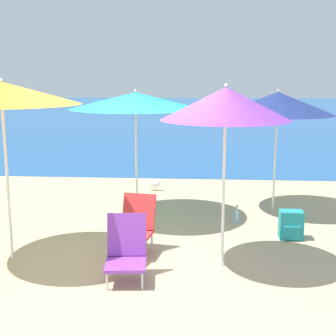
{
  "coord_description": "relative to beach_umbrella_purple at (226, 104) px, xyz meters",
  "views": [
    {
      "loc": [
        1.06,
        -5.76,
        2.3
      ],
      "look_at": [
        0.58,
        0.79,
        1.0
      ],
      "focal_mm": 50.0,
      "sensor_mm": 36.0,
      "label": 1
    }
  ],
  "objects": [
    {
      "name": "ground_plane",
      "position": [
        -1.33,
        0.31,
        -1.98
      ],
      "size": [
        60.0,
        60.0,
        0.0
      ],
      "primitive_type": "plane",
      "color": "#C6B284"
    },
    {
      "name": "seagull",
      "position": [
        -1.21,
        3.77,
        -1.84
      ],
      "size": [
        0.27,
        0.11,
        0.23
      ],
      "color": "gold",
      "rests_on": "ground"
    },
    {
      "name": "water_bottle",
      "position": [
        0.3,
        1.75,
        -1.87
      ],
      "size": [
        0.06,
        0.06,
        0.28
      ],
      "color": "#8CCCEA",
      "rests_on": "ground"
    },
    {
      "name": "beach_umbrella_orange",
      "position": [
        -2.65,
        0.0,
        0.11
      ],
      "size": [
        1.88,
        1.88,
        2.27
      ],
      "color": "white",
      "rests_on": "ground"
    },
    {
      "name": "backpack_teal",
      "position": [
        1.02,
        1.06,
        -1.78
      ],
      "size": [
        0.33,
        0.26,
        0.41
      ],
      "color": "teal",
      "rests_on": "ground"
    },
    {
      "name": "beach_umbrella_purple",
      "position": [
        0.0,
        0.0,
        0.0
      ],
      "size": [
        1.52,
        1.52,
        2.21
      ],
      "color": "white",
      "rests_on": "ground"
    },
    {
      "name": "sea_water",
      "position": [
        -1.33,
        24.91,
        -1.98
      ],
      "size": [
        60.0,
        40.0,
        0.01
      ],
      "color": "#1E5699",
      "rests_on": "ground"
    },
    {
      "name": "beach_chair_red",
      "position": [
        -1.11,
        0.39,
        -1.59
      ],
      "size": [
        0.53,
        0.63,
        0.76
      ],
      "rotation": [
        0.0,
        0.0,
        -0.17
      ],
      "color": "silver",
      "rests_on": "ground"
    },
    {
      "name": "beach_umbrella_teal",
      "position": [
        -1.32,
        1.91,
        -0.06
      ],
      "size": [
        2.09,
        2.09,
        2.09
      ],
      "color": "white",
      "rests_on": "ground"
    },
    {
      "name": "beach_umbrella_navy",
      "position": [
        0.98,
        2.51,
        -0.13
      ],
      "size": [
        1.87,
        1.87,
        2.08
      ],
      "color": "white",
      "rests_on": "ground"
    },
    {
      "name": "beach_chair_purple",
      "position": [
        -1.11,
        -0.43,
        -1.63
      ],
      "size": [
        0.5,
        0.58,
        0.73
      ],
      "rotation": [
        0.0,
        0.0,
        0.09
      ],
      "color": "silver",
      "rests_on": "ground"
    }
  ]
}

